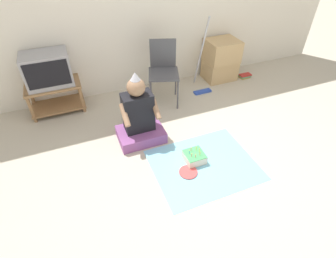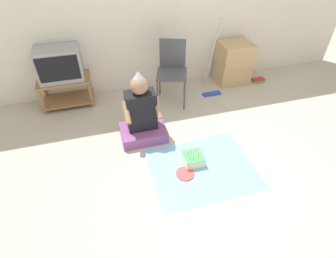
% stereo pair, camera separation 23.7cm
% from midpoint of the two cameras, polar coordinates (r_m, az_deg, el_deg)
% --- Properties ---
extents(ground_plane, '(16.00, 16.00, 0.00)m').
position_cam_midpoint_polar(ground_plane, '(2.94, 7.65, -8.97)').
color(ground_plane, '#BCB29E').
extents(wall_back, '(6.40, 0.06, 2.55)m').
position_cam_midpoint_polar(wall_back, '(4.00, -6.30, 26.06)').
color(wall_back, silver).
rests_on(wall_back, ground_plane).
extents(tv_stand, '(0.71, 0.42, 0.41)m').
position_cam_midpoint_polar(tv_stand, '(4.02, -24.86, 6.70)').
color(tv_stand, '#997047').
rests_on(tv_stand, ground_plane).
extents(tv, '(0.58, 0.39, 0.43)m').
position_cam_midpoint_polar(tv, '(3.85, -26.42, 11.51)').
color(tv, '#99999E').
rests_on(tv, tv_stand).
extents(folding_chair, '(0.53, 0.54, 0.88)m').
position_cam_midpoint_polar(folding_chair, '(3.78, -2.87, 13.17)').
color(folding_chair, '#4C4C51').
rests_on(folding_chair, ground_plane).
extents(cardboard_box_stack, '(0.51, 0.43, 0.66)m').
position_cam_midpoint_polar(cardboard_box_stack, '(4.50, 9.91, 14.60)').
color(cardboard_box_stack, tan).
rests_on(cardboard_box_stack, ground_plane).
extents(dust_mop, '(0.28, 0.36, 1.16)m').
position_cam_midpoint_polar(dust_mop, '(4.11, 5.67, 12.40)').
color(dust_mop, '#2D4CB2').
rests_on(dust_mop, ground_plane).
extents(book_pile, '(0.20, 0.12, 0.06)m').
position_cam_midpoint_polar(book_pile, '(4.75, 15.00, 11.06)').
color(book_pile, '#A88933').
rests_on(book_pile, ground_plane).
extents(person_seated, '(0.55, 0.41, 0.90)m').
position_cam_midpoint_polar(person_seated, '(3.15, -8.46, 2.29)').
color(person_seated, '#8C4C8C').
rests_on(person_seated, ground_plane).
extents(party_cloth, '(1.13, 0.92, 0.01)m').
position_cam_midpoint_polar(party_cloth, '(2.98, 5.57, -7.82)').
color(party_cloth, '#7FC6E0').
rests_on(party_cloth, ground_plane).
extents(birthday_cake, '(0.22, 0.22, 0.16)m').
position_cam_midpoint_polar(birthday_cake, '(2.98, 3.48, -6.17)').
color(birthday_cake, '#F4E0C6').
rests_on(birthday_cake, party_cloth).
extents(paper_plate, '(0.20, 0.20, 0.01)m').
position_cam_midpoint_polar(paper_plate, '(2.89, 2.07, -9.44)').
color(paper_plate, '#D84C4C').
rests_on(paper_plate, party_cloth).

